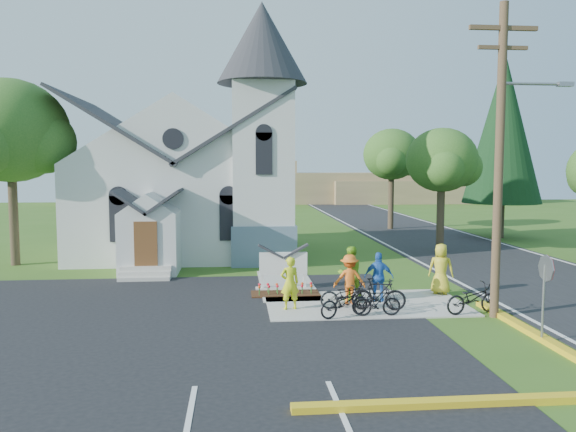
{
  "coord_description": "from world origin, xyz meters",
  "views": [
    {
      "loc": [
        -3.06,
        -18.72,
        4.91
      ],
      "look_at": [
        -0.84,
        5.0,
        2.78
      ],
      "focal_mm": 35.0,
      "sensor_mm": 36.0,
      "label": 1
    }
  ],
  "objects": [
    {
      "name": "cyclist_4",
      "position": [
        4.7,
        1.73,
        1.02
      ],
      "size": [
        1.11,
        0.94,
        1.93
      ],
      "primitive_type": "imported",
      "rotation": [
        0.0,
        0.0,
        2.73
      ],
      "color": "gold",
      "rests_on": "sidewalk"
    },
    {
      "name": "bike_3",
      "position": [
        1.49,
        -1.2,
        0.52
      ],
      "size": [
        1.56,
        0.46,
        0.93
      ],
      "primitive_type": "imported",
      "rotation": [
        0.0,
        0.0,
        1.56
      ],
      "color": "black",
      "rests_on": "sidewalk"
    },
    {
      "name": "bike_0",
      "position": [
        0.4,
        -1.2,
        0.52
      ],
      "size": [
        1.91,
        1.29,
        0.95
      ],
      "primitive_type": "imported",
      "rotation": [
        0.0,
        0.0,
        1.98
      ],
      "color": "black",
      "rests_on": "sidewalk"
    },
    {
      "name": "utility_pole",
      "position": [
        5.36,
        -1.5,
        5.4
      ],
      "size": [
        3.45,
        0.28,
        10.0
      ],
      "color": "#4A3525",
      "rests_on": "ground"
    },
    {
      "name": "cyclist_2",
      "position": [
        2.04,
        0.75,
        0.94
      ],
      "size": [
        1.13,
        0.73,
        1.78
      ],
      "primitive_type": "imported",
      "rotation": [
        0.0,
        0.0,
        2.83
      ],
      "color": "blue",
      "rests_on": "sidewalk"
    },
    {
      "name": "road",
      "position": [
        10.0,
        15.0,
        0.01
      ],
      "size": [
        8.0,
        90.0,
        0.02
      ],
      "primitive_type": "cube",
      "color": "black",
      "rests_on": "ground"
    },
    {
      "name": "tree_road_near",
      "position": [
        8.5,
        12.0,
        5.21
      ],
      "size": [
        4.0,
        4.0,
        7.05
      ],
      "color": "#3C2D21",
      "rests_on": "ground"
    },
    {
      "name": "bike_1",
      "position": [
        1.71,
        -0.48,
        0.6
      ],
      "size": [
        1.9,
        0.89,
        1.1
      ],
      "primitive_type": "imported",
      "rotation": [
        0.0,
        0.0,
        1.36
      ],
      "color": "black",
      "rests_on": "sidewalk"
    },
    {
      "name": "cyclist_1",
      "position": [
        1.05,
        1.06,
        1.03
      ],
      "size": [
        1.14,
        1.0,
        1.97
      ],
      "primitive_type": "imported",
      "rotation": [
        0.0,
        0.0,
        3.46
      ],
      "color": "#7DBE23",
      "rests_on": "sidewalk"
    },
    {
      "name": "cyclist_0",
      "position": [
        -1.25,
        -0.04,
        0.95
      ],
      "size": [
        0.73,
        0.56,
        1.8
      ],
      "primitive_type": "imported",
      "rotation": [
        0.0,
        0.0,
        3.35
      ],
      "color": "#CDD919",
      "rests_on": "sidewalk"
    },
    {
      "name": "flower_bed",
      "position": [
        -1.2,
        2.3,
        0.04
      ],
      "size": [
        2.6,
        1.1,
        0.07
      ],
      "primitive_type": "cube",
      "color": "#3B2110",
      "rests_on": "ground"
    },
    {
      "name": "tree_lot_corner",
      "position": [
        -14.0,
        10.0,
        6.6
      ],
      "size": [
        5.6,
        5.6,
        9.15
      ],
      "color": "#3C2D21",
      "rests_on": "ground"
    },
    {
      "name": "sidewalk",
      "position": [
        1.5,
        0.5,
        0.03
      ],
      "size": [
        7.0,
        4.0,
        0.05
      ],
      "primitive_type": "cube",
      "color": "#A7A297",
      "rests_on": "ground"
    },
    {
      "name": "ground",
      "position": [
        0.0,
        0.0,
        0.0
      ],
      "size": [
        120.0,
        120.0,
        0.0
      ],
      "primitive_type": "plane",
      "color": "#375E1A",
      "rests_on": "ground"
    },
    {
      "name": "distant_hills",
      "position": [
        3.36,
        56.33,
        2.17
      ],
      "size": [
        61.0,
        10.0,
        5.6
      ],
      "color": "olive",
      "rests_on": "ground"
    },
    {
      "name": "parking_lot",
      "position": [
        -7.0,
        -2.0,
        0.01
      ],
      "size": [
        20.0,
        16.0,
        0.02
      ],
      "primitive_type": "cube",
      "color": "black",
      "rests_on": "ground"
    },
    {
      "name": "bike_4",
      "position": [
        4.7,
        -1.2,
        0.56
      ],
      "size": [
        2.04,
        1.05,
        1.02
      ],
      "primitive_type": "imported",
      "rotation": [
        0.0,
        0.0,
        1.77
      ],
      "color": "black",
      "rests_on": "sidewalk"
    },
    {
      "name": "stop_sign",
      "position": [
        5.43,
        -4.2,
        1.78
      ],
      "size": [
        0.11,
        0.76,
        2.48
      ],
      "color": "gray",
      "rests_on": "ground"
    },
    {
      "name": "conifer",
      "position": [
        15.0,
        18.0,
        7.39
      ],
      "size": [
        5.2,
        5.2,
        12.4
      ],
      "color": "#3C2D21",
      "rests_on": "ground"
    },
    {
      "name": "tree_road_mid",
      "position": [
        9.0,
        24.0,
        5.78
      ],
      "size": [
        4.4,
        4.4,
        7.8
      ],
      "color": "#3C2D21",
      "rests_on": "ground"
    },
    {
      "name": "church_sign",
      "position": [
        -1.2,
        3.2,
        1.03
      ],
      "size": [
        2.2,
        0.4,
        1.7
      ],
      "color": "#A7A297",
      "rests_on": "ground"
    },
    {
      "name": "bike_2",
      "position": [
        0.69,
        -0.14,
        0.53
      ],
      "size": [
        1.82,
        0.64,
        0.95
      ],
      "primitive_type": "imported",
      "rotation": [
        0.0,
        0.0,
        1.58
      ],
      "color": "black",
      "rests_on": "sidewalk"
    },
    {
      "name": "church",
      "position": [
        -5.48,
        12.48,
        5.25
      ],
      "size": [
        12.35,
        12.0,
        13.0
      ],
      "color": "silver",
      "rests_on": "ground"
    },
    {
      "name": "cyclist_3",
      "position": [
        0.93,
        0.57,
        0.92
      ],
      "size": [
        1.19,
        0.76,
        1.75
      ],
      "primitive_type": "imported",
      "rotation": [
        0.0,
        0.0,
        3.04
      ],
      "color": "orange",
      "rests_on": "sidewalk"
    }
  ]
}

